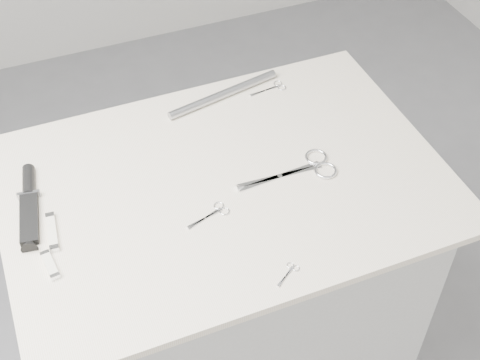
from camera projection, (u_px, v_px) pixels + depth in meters
name	position (u px, v px, depth m)	size (l,w,h in m)	color
plinth	(227.00, 299.00, 1.85)	(0.90, 0.60, 0.90)	#B5B5B3
display_board	(224.00, 184.00, 1.52)	(1.00, 0.70, 0.02)	beige
large_shears	(306.00, 168.00, 1.54)	(0.23, 0.10, 0.01)	white
embroidery_scissors_a	(214.00, 213.00, 1.44)	(0.10, 0.05, 0.00)	white
embroidery_scissors_b	(273.00, 88.00, 1.75)	(0.10, 0.04, 0.00)	white
tiny_scissors	(289.00, 272.00, 1.33)	(0.06, 0.05, 0.00)	white
sheathed_knife	(29.00, 201.00, 1.46)	(0.07, 0.23, 0.03)	black
pocket_knife_a	(52.00, 232.00, 1.40)	(0.03, 0.11, 0.01)	white
pocket_knife_b	(50.00, 265.00, 1.34)	(0.03, 0.08, 0.01)	white
metal_rail	(223.00, 94.00, 1.72)	(0.02, 0.02, 0.32)	#999CA1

